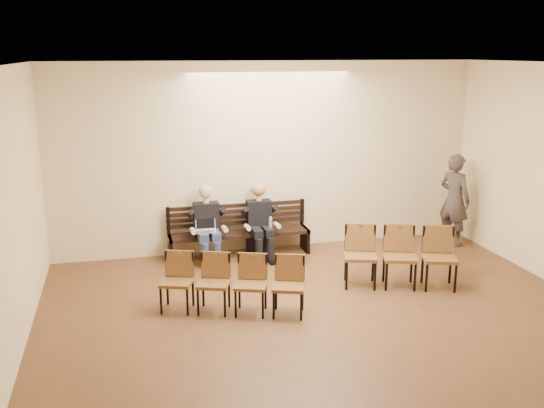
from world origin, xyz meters
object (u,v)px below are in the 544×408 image
Objects in this scene: bench at (239,244)px; water_bottle at (271,230)px; chair_row_back at (400,258)px; laptop at (207,233)px; bag at (258,244)px; chair_row_front at (232,285)px; seated_man at (207,224)px; seated_woman at (260,223)px; passerby at (455,193)px.

bench is 12.25× the size of water_bottle.
bench is 1.49× the size of chair_row_back.
laptop is 0.84× the size of bag.
chair_row_back is at bearing 26.83° from chair_row_front.
water_bottle is at bearing 151.55° from chair_row_back.
seated_man reaches higher than water_bottle.
chair_row_back is at bearing -44.13° from bench.
chair_row_front is (-0.59, -2.43, 0.20)m from bench.
chair_row_front reaches higher than bench.
bench is 1.93× the size of seated_man.
seated_woman is (0.37, -0.12, 0.41)m from bench.
bench is 3.05m from chair_row_back.
chair_row_back is at bearing -46.27° from laptop.
laptop is (-0.64, -0.31, 0.35)m from bench.
passerby reaches higher than chair_row_back.
seated_man is at bearing 62.45° from passerby.
seated_woman is 3.01× the size of bag.
seated_man is 0.66× the size of passerby.
seated_woman is at bearing -92.88° from bag.
bench is 4.24m from passerby.
laptop is 1.15m from water_bottle.
bag is at bearing 89.39° from chair_row_front.
laptop is 1.67× the size of water_bottle.
seated_woman is 0.27m from water_bottle.
passerby is at bearing 44.00° from chair_row_front.
bench is 0.40m from bag.
seated_woman reaches higher than water_bottle.
seated_woman is 3.59× the size of laptop.
water_bottle is at bearing -55.14° from seated_woman.
bench is at bearing 12.45° from laptop.
water_bottle is (0.51, -0.33, 0.33)m from bench.
chair_row_back is at bearing -50.85° from bag.
laptop is at bearing -101.49° from seated_man.
bag is (0.98, 0.22, -0.52)m from seated_man.
chair_row_back is (2.82, -1.80, -0.09)m from laptop.
passerby reaches higher than seated_woman.
seated_woman is at bearing 150.78° from chair_row_back.
chair_row_front is at bearing -117.56° from water_bottle.
seated_man is at bearing 110.52° from chair_row_front.
water_bottle is (1.15, -0.01, -0.02)m from laptop.
bench is at bearing -165.13° from bag.
passerby reaches higher than bench.
laptop is 2.12m from chair_row_front.
passerby is 5.21m from chair_row_front.
chair_row_front reaches higher than bag.
seated_man is 3.80× the size of laptop.
laptop is at bearing -153.85° from bench.
water_bottle is 2.44m from chair_row_back.
laptop is at bearing 179.28° from water_bottle.
chair_row_front is (0.05, -2.12, -0.15)m from laptop.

